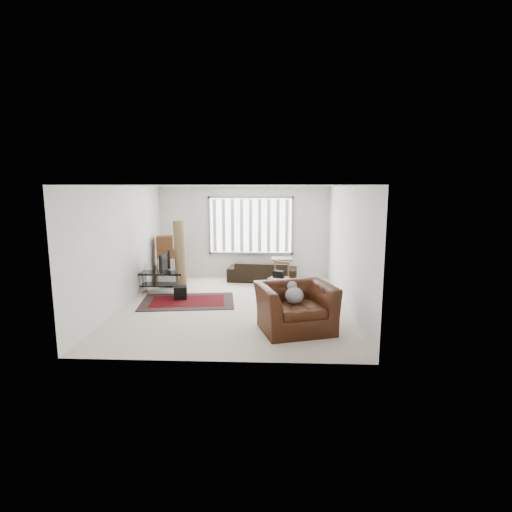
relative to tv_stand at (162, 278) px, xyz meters
The scene contains 11 objects.
room 2.46m from the tv_stand, 14.14° to the right, with size 6.00×6.02×2.71m.
persian_rug 1.20m from the tv_stand, 43.91° to the right, with size 2.32×1.70×0.02m.
tv_stand is the anchor object (origin of this frame).
tv 0.40m from the tv_stand, 90.00° to the left, with size 0.87×0.11×0.50m, color black.
subwoofer 0.85m from the tv_stand, 44.18° to the right, with size 0.30×0.30×0.30m, color black.
moving_boxes 1.18m from the tv_stand, 99.92° to the left, with size 0.62×0.59×1.32m.
white_flatpack 0.57m from the tv_stand, 86.02° to the left, with size 0.61×0.09×0.78m, color silver.
rolled_rug 0.71m from the tv_stand, ahead, with size 0.27×0.27×1.83m, color brown.
sofa 2.90m from the tv_stand, 29.83° to the left, with size 1.95×0.84×0.75m, color black.
side_chair 2.97m from the tv_stand, ahead, with size 0.57×0.57×0.81m.
armchair 4.13m from the tv_stand, 38.10° to the right, with size 1.64×1.52×1.00m.
Camera 1 is at (0.89, -8.78, 2.66)m, focal length 28.00 mm.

